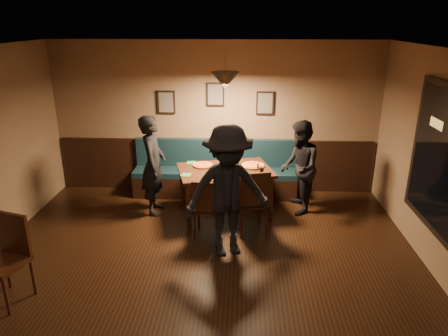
# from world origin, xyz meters

# --- Properties ---
(floor) EXTENTS (7.00, 7.00, 0.00)m
(floor) POSITION_xyz_m (0.00, 0.00, 0.00)
(floor) COLOR black
(floor) RESTS_ON ground
(ceiling) EXTENTS (7.00, 7.00, 0.00)m
(ceiling) POSITION_xyz_m (0.00, 0.00, 2.80)
(ceiling) COLOR silver
(ceiling) RESTS_ON ground
(wall_back) EXTENTS (6.00, 0.00, 6.00)m
(wall_back) POSITION_xyz_m (0.00, 3.50, 1.40)
(wall_back) COLOR #8C704F
(wall_back) RESTS_ON ground
(wainscot) EXTENTS (5.88, 0.06, 1.00)m
(wainscot) POSITION_xyz_m (0.00, 3.47, 0.50)
(wainscot) COLOR black
(wainscot) RESTS_ON ground
(booth_bench) EXTENTS (3.00, 0.60, 1.00)m
(booth_bench) POSITION_xyz_m (0.00, 3.20, 0.50)
(booth_bench) COLOR #0F232D
(booth_bench) RESTS_ON ground
(picture_left) EXTENTS (0.32, 0.04, 0.42)m
(picture_left) POSITION_xyz_m (-0.90, 3.47, 1.70)
(picture_left) COLOR black
(picture_left) RESTS_ON wall_back
(picture_center) EXTENTS (0.32, 0.04, 0.42)m
(picture_center) POSITION_xyz_m (0.00, 3.47, 1.85)
(picture_center) COLOR black
(picture_center) RESTS_ON wall_back
(picture_right) EXTENTS (0.32, 0.04, 0.42)m
(picture_right) POSITION_xyz_m (0.90, 3.47, 1.70)
(picture_right) COLOR black
(picture_right) RESTS_ON wall_back
(pendant_lamp) EXTENTS (0.44, 0.44, 0.25)m
(pendant_lamp) POSITION_xyz_m (0.22, 2.41, 2.25)
(pendant_lamp) COLOR black
(pendant_lamp) RESTS_ON ceiling
(dining_table) EXTENTS (1.70, 1.32, 0.80)m
(dining_table) POSITION_xyz_m (0.22, 2.41, 0.40)
(dining_table) COLOR black
(dining_table) RESTS_ON floor
(chair_near_left) EXTENTS (0.44, 0.44, 0.93)m
(chair_near_left) POSITION_xyz_m (-0.01, 1.68, 0.47)
(chair_near_left) COLOR black
(chair_near_left) RESTS_ON floor
(chair_near_right) EXTENTS (0.56, 0.56, 1.04)m
(chair_near_right) POSITION_xyz_m (0.65, 1.81, 0.52)
(chair_near_right) COLOR black
(chair_near_right) RESTS_ON floor
(diner_left) EXTENTS (0.44, 0.64, 1.69)m
(diner_left) POSITION_xyz_m (-0.97, 2.43, 0.84)
(diner_left) COLOR black
(diner_left) RESTS_ON floor
(diner_right) EXTENTS (0.61, 0.78, 1.59)m
(diner_right) POSITION_xyz_m (1.46, 2.57, 0.79)
(diner_right) COLOR black
(diner_right) RESTS_ON floor
(diner_front) EXTENTS (1.36, 1.03, 1.86)m
(diner_front) POSITION_xyz_m (0.32, 1.17, 0.93)
(diner_front) COLOR black
(diner_front) RESTS_ON floor
(pizza_a) EXTENTS (0.43, 0.43, 0.04)m
(pizza_a) POSITION_xyz_m (-0.16, 2.54, 0.82)
(pizza_a) COLOR #C36E24
(pizza_a) RESTS_ON dining_table
(pizza_b) EXTENTS (0.41, 0.41, 0.04)m
(pizza_b) POSITION_xyz_m (0.29, 2.23, 0.83)
(pizza_b) COLOR orange
(pizza_b) RESTS_ON dining_table
(pizza_c) EXTENTS (0.46, 0.46, 0.04)m
(pizza_c) POSITION_xyz_m (0.68, 2.55, 0.83)
(pizza_c) COLOR #C56925
(pizza_c) RESTS_ON dining_table
(soda_glass) EXTENTS (0.08, 0.08, 0.14)m
(soda_glass) POSITION_xyz_m (0.81, 2.14, 0.87)
(soda_glass) COLOR black
(soda_glass) RESTS_ON dining_table
(tabasco_bottle) EXTENTS (0.03, 0.03, 0.13)m
(tabasco_bottle) POSITION_xyz_m (0.76, 2.40, 0.87)
(tabasco_bottle) COLOR #9F050A
(tabasco_bottle) RESTS_ON dining_table
(napkin_a) EXTENTS (0.16, 0.16, 0.01)m
(napkin_a) POSITION_xyz_m (-0.37, 2.70, 0.81)
(napkin_a) COLOR #217D3C
(napkin_a) RESTS_ON dining_table
(napkin_b) EXTENTS (0.17, 0.17, 0.01)m
(napkin_b) POSITION_xyz_m (-0.38, 2.11, 0.81)
(napkin_b) COLOR #207B39
(napkin_b) RESTS_ON dining_table
(cutlery_set) EXTENTS (0.20, 0.09, 0.00)m
(cutlery_set) POSITION_xyz_m (0.21, 2.04, 0.81)
(cutlery_set) COLOR silver
(cutlery_set) RESTS_ON dining_table
(cafe_chair_far) EXTENTS (0.58, 0.58, 1.05)m
(cafe_chair_far) POSITION_xyz_m (-2.21, -0.02, 0.52)
(cafe_chair_far) COLOR black
(cafe_chair_far) RESTS_ON floor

